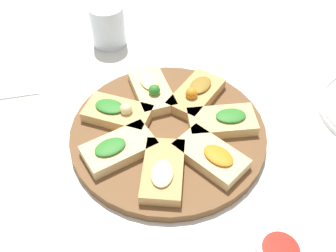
# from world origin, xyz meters

# --- Properties ---
(ground_plane) EXTENTS (3.00, 3.00, 0.00)m
(ground_plane) POSITION_xyz_m (0.00, 0.00, 0.00)
(ground_plane) COLOR silver
(serving_board) EXTENTS (0.36, 0.36, 0.02)m
(serving_board) POSITION_xyz_m (0.00, 0.00, 0.01)
(serving_board) COLOR brown
(serving_board) RESTS_ON ground_plane
(focaccia_slice_0) EXTENTS (0.09, 0.13, 0.03)m
(focaccia_slice_0) POSITION_xyz_m (-0.02, 0.10, 0.03)
(focaccia_slice_0) COLOR #E5C689
(focaccia_slice_0) RESTS_ON serving_board
(focaccia_slice_1) EXTENTS (0.14, 0.12, 0.03)m
(focaccia_slice_1) POSITION_xyz_m (-0.09, 0.05, 0.03)
(focaccia_slice_1) COLOR #DBB775
(focaccia_slice_1) RESTS_ON serving_board
(focaccia_slice_2) EXTENTS (0.14, 0.11, 0.04)m
(focaccia_slice_2) POSITION_xyz_m (-0.09, -0.04, 0.03)
(focaccia_slice_2) COLOR tan
(focaccia_slice_2) RESTS_ON serving_board
(focaccia_slice_3) EXTENTS (0.10, 0.14, 0.04)m
(focaccia_slice_3) POSITION_xyz_m (-0.03, -0.10, 0.03)
(focaccia_slice_3) COLOR #E5C689
(focaccia_slice_3) RESTS_ON serving_board
(focaccia_slice_4) EXTENTS (0.13, 0.14, 0.04)m
(focaccia_slice_4) POSITION_xyz_m (0.06, -0.08, 0.03)
(focaccia_slice_4) COLOR tan
(focaccia_slice_4) RESTS_ON serving_board
(focaccia_slice_5) EXTENTS (0.13, 0.07, 0.03)m
(focaccia_slice_5) POSITION_xyz_m (0.10, -0.01, 0.03)
(focaccia_slice_5) COLOR #E5C689
(focaccia_slice_5) RESTS_ON serving_board
(focaccia_slice_6) EXTENTS (0.13, 0.14, 0.03)m
(focaccia_slice_6) POSITION_xyz_m (0.07, 0.08, 0.03)
(focaccia_slice_6) COLOR tan
(focaccia_slice_6) RESTS_ON serving_board
(water_glass) EXTENTS (0.08, 0.08, 0.10)m
(water_glass) POSITION_xyz_m (-0.06, -0.32, 0.05)
(water_glass) COLOR silver
(water_glass) RESTS_ON ground_plane
(napkin_stack) EXTENTS (0.13, 0.12, 0.01)m
(napkin_stack) POSITION_xyz_m (0.18, -0.31, 0.00)
(napkin_stack) COLOR white
(napkin_stack) RESTS_ON ground_plane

